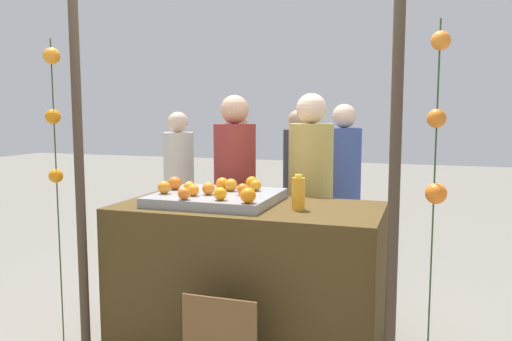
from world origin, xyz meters
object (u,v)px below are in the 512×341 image
object	(u,v)px
orange_1	(222,184)
vendor_right	(310,212)
orange_0	(164,187)
vendor_left	(235,207)
stall_counter	(249,276)
juice_bottle	(298,193)

from	to	relation	value
orange_1	vendor_right	distance (m)	0.76
orange_0	vendor_left	bearing A→B (deg)	77.77
orange_1	stall_counter	bearing A→B (deg)	-33.05
orange_1	vendor_right	xyz separation A→B (m)	(0.48, 0.53, -0.26)
orange_0	vendor_left	world-z (taller)	vendor_left
orange_0	stall_counter	bearing A→B (deg)	10.84
orange_1	vendor_right	bearing A→B (deg)	47.76
orange_1	vendor_left	bearing A→B (deg)	102.01
juice_bottle	vendor_right	distance (m)	0.78
stall_counter	juice_bottle	distance (m)	0.64
orange_0	orange_1	xyz separation A→B (m)	(0.29, 0.26, 0.00)
stall_counter	vendor_right	world-z (taller)	vendor_right
orange_1	juice_bottle	size ratio (longest dim) A/B	0.40
orange_1	juice_bottle	world-z (taller)	juice_bottle
stall_counter	juice_bottle	bearing A→B (deg)	-7.97
vendor_right	stall_counter	bearing A→B (deg)	-109.63
orange_0	vendor_right	bearing A→B (deg)	45.43
vendor_left	stall_counter	bearing A→B (deg)	-63.34
stall_counter	vendor_left	xyz separation A→B (m)	(-0.35, 0.71, 0.29)
juice_bottle	vendor_left	size ratio (longest dim) A/B	0.13
stall_counter	orange_1	xyz separation A→B (m)	(-0.24, 0.15, 0.56)
stall_counter	orange_1	bearing A→B (deg)	146.95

